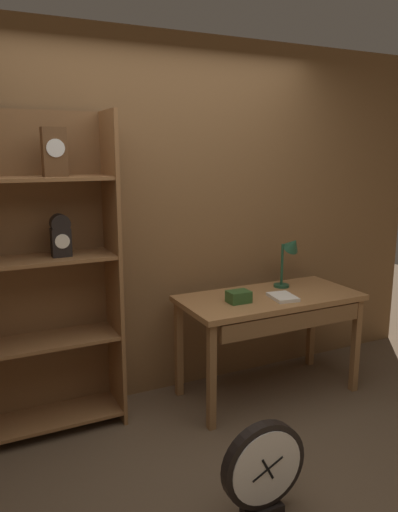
{
  "coord_description": "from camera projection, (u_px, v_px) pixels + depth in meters",
  "views": [
    {
      "loc": [
        -1.27,
        -1.94,
        1.79
      ],
      "look_at": [
        0.05,
        0.76,
        1.15
      ],
      "focal_mm": 34.54,
      "sensor_mm": 36.0,
      "label": 1
    }
  ],
  "objects": [
    {
      "name": "desk_lamp",
      "position": [
        291.0,
        252.0,
        3.74
      ],
      "size": [
        0.19,
        0.19,
        0.41
      ],
      "color": "#1E472D",
      "rests_on": "workbench"
    },
    {
      "name": "workbench",
      "position": [
        271.0,
        308.0,
        3.58
      ],
      "size": [
        1.32,
        0.62,
        0.77
      ],
      "color": "#9E6B3D",
      "rests_on": "ground"
    },
    {
      "name": "open_repair_manual",
      "position": [
        283.0,
        297.0,
        3.5
      ],
      "size": [
        0.19,
        0.24,
        0.02
      ],
      "primitive_type": "cube",
      "rotation": [
        0.0,
        0.0,
        -0.15
      ],
      "color": "silver",
      "rests_on": "workbench"
    },
    {
      "name": "round_clock_large",
      "position": [
        264.0,
        468.0,
        2.45
      ],
      "size": [
        0.46,
        0.11,
        0.5
      ],
      "color": "black",
      "rests_on": "ground"
    },
    {
      "name": "bookshelf",
      "position": [
        10.0,
        280.0,
        2.99
      ],
      "size": [
        1.25,
        0.36,
        2.04
      ],
      "color": "brown",
      "rests_on": "ground"
    },
    {
      "name": "toolbox_small",
      "position": [
        239.0,
        297.0,
        3.41
      ],
      "size": [
        0.15,
        0.12,
        0.08
      ],
      "primitive_type": "cube",
      "color": "#2D5123",
      "rests_on": "workbench"
    },
    {
      "name": "ground_plane",
      "position": [
        254.0,
        494.0,
        2.63
      ],
      "size": [
        10.0,
        10.0,
        0.0
      ],
      "primitive_type": "plane",
      "color": "brown"
    },
    {
      "name": "back_wood_panel",
      "position": [
        157.0,
        221.0,
        3.56
      ],
      "size": [
        4.8,
        0.05,
        2.6
      ],
      "primitive_type": "cube",
      "color": "brown",
      "rests_on": "ground"
    }
  ]
}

